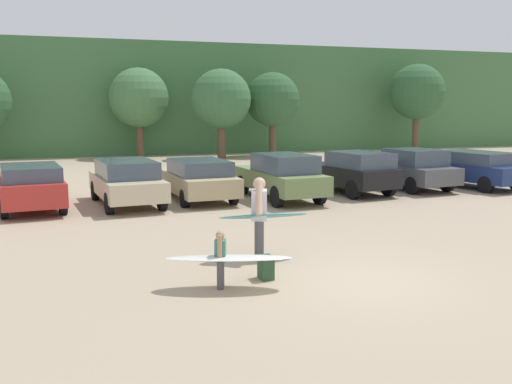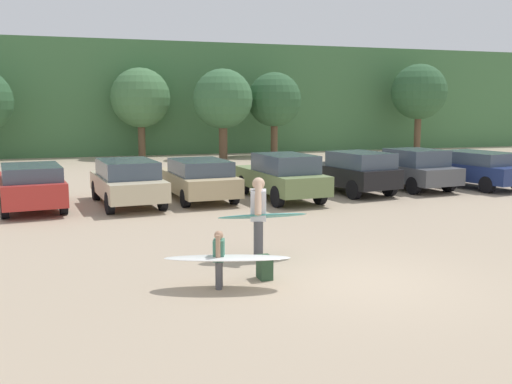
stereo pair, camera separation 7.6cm
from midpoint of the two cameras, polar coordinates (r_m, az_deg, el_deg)
The scene contains 18 objects.
ground_plane at distance 11.12m, azimuth 10.69°, elevation -8.73°, with size 120.00×120.00×0.00m, color tan.
hillside_ridge at distance 45.40m, azimuth -11.56°, elevation 9.02°, with size 108.00×12.00×7.65m, color #427042.
tree_ridge_back at distance 37.90m, azimuth -11.66°, elevation 9.15°, with size 3.82×3.82×5.75m.
tree_center_right at distance 36.48m, azimuth -3.54°, elevation 9.20°, with size 3.75×3.75×5.64m.
tree_far_right at distance 38.34m, azimuth 1.61°, elevation 9.16°, with size 3.58×3.58×5.53m.
tree_left at distance 43.56m, azimuth 15.71°, elevation 9.56°, with size 3.97×3.97×6.33m.
parked_car_red at distance 19.62m, azimuth -21.67°, elevation 0.63°, with size 2.35×4.64×1.47m.
parked_car_champagne at distance 19.54m, azimuth -12.88°, elevation 1.09°, with size 2.27×4.64×1.52m.
parked_car_tan at distance 20.33m, azimuth -5.95°, elevation 1.38°, with size 2.17×4.72×1.44m.
parked_car_olive_green at distance 20.21m, azimuth 2.37°, elevation 1.64°, with size 2.11×4.78×1.64m.
parked_car_black at distance 21.89m, azimuth 9.51°, elevation 2.05°, with size 2.41×4.17×1.61m.
parked_car_dark_gray at distance 23.77m, azimuth 14.77°, elevation 2.30°, with size 2.35×4.81×1.61m.
parked_car_navy at distance 25.05m, azimuth 20.62°, elevation 2.29°, with size 2.74×4.95×1.47m.
person_adult at distance 12.32m, azimuth 0.15°, elevation -2.10°, with size 0.45×0.88×1.77m.
person_child at distance 10.41m, azimuth -3.78°, elevation -6.36°, with size 0.27×0.44×1.06m.
surfboard_teal at distance 12.34m, azimuth 0.59°, elevation -2.40°, with size 2.02×0.71×0.23m.
surfboard_white at distance 10.37m, azimuth -2.93°, elevation -6.58°, with size 2.38×1.27×0.13m.
backpack_dropped at distance 11.02m, azimuth 0.79°, elevation -7.51°, with size 0.24×0.34×0.45m.
Camera 1 is at (-5.19, -9.28, 3.26)m, focal length 40.15 mm.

